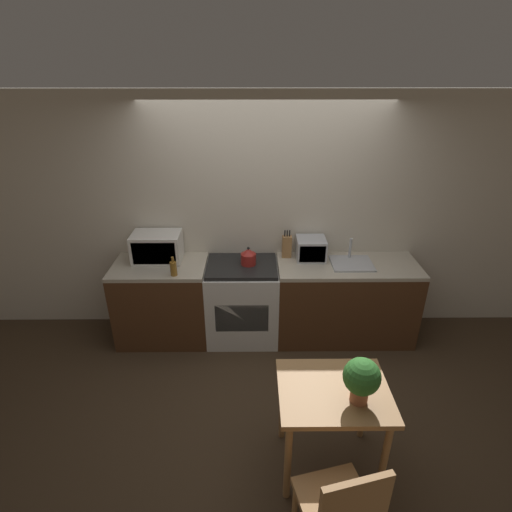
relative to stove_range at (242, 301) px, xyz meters
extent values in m
plane|color=#3D2D1E|center=(0.25, -0.78, -0.45)|extent=(16.00, 16.00, 0.00)
cube|color=beige|center=(0.25, 0.34, 0.85)|extent=(10.00, 0.06, 2.60)
cube|color=#4C2D19|center=(-0.87, 0.00, -0.02)|extent=(0.98, 0.62, 0.86)
cube|color=#B7AD99|center=(-0.87, 0.00, 0.43)|extent=(0.98, 0.62, 0.04)
cube|color=#4C2D19|center=(1.13, 0.00, -0.02)|extent=(1.49, 0.62, 0.86)
cube|color=#B7AD99|center=(1.13, 0.00, 0.43)|extent=(1.49, 0.62, 0.04)
cube|color=silver|center=(0.00, 0.00, -0.02)|extent=(0.77, 0.62, 0.86)
cube|color=black|center=(0.00, 0.00, 0.43)|extent=(0.74, 0.57, 0.04)
cube|color=black|center=(0.00, -0.30, -0.02)|extent=(0.55, 0.02, 0.32)
cylinder|color=maroon|center=(0.07, 0.02, 0.51)|extent=(0.16, 0.16, 0.12)
cone|color=maroon|center=(0.07, 0.02, 0.60)|extent=(0.15, 0.15, 0.06)
sphere|color=black|center=(0.07, 0.02, 0.64)|extent=(0.03, 0.03, 0.03)
cube|color=silver|center=(-0.90, 0.13, 0.60)|extent=(0.51, 0.33, 0.30)
cube|color=black|center=(-0.90, -0.04, 0.60)|extent=(0.45, 0.01, 0.24)
cylinder|color=olive|center=(-0.67, -0.22, 0.53)|extent=(0.07, 0.07, 0.15)
cylinder|color=olive|center=(-0.67, -0.22, 0.63)|extent=(0.03, 0.03, 0.06)
cube|color=#9E7042|center=(0.48, 0.19, 0.57)|extent=(0.10, 0.07, 0.24)
cylinder|color=black|center=(0.46, 0.19, 0.73)|extent=(0.01, 0.01, 0.07)
cylinder|color=black|center=(0.48, 0.19, 0.73)|extent=(0.01, 0.01, 0.07)
cylinder|color=black|center=(0.51, 0.19, 0.73)|extent=(0.01, 0.01, 0.07)
cube|color=#ADAFB5|center=(0.74, 0.15, 0.57)|extent=(0.31, 0.29, 0.23)
cube|color=black|center=(0.74, 0.01, 0.57)|extent=(0.27, 0.01, 0.19)
cube|color=#ADAFB5|center=(1.16, 0.00, 0.46)|extent=(0.43, 0.37, 0.02)
cylinder|color=#ADAFB5|center=(1.16, 0.13, 0.58)|extent=(0.03, 0.03, 0.22)
cube|color=#9E7042|center=(0.68, -1.64, 0.29)|extent=(0.78, 0.64, 0.04)
cylinder|color=#9E7042|center=(0.35, -1.90, -0.09)|extent=(0.05, 0.05, 0.72)
cylinder|color=#9E7042|center=(1.01, -1.90, -0.09)|extent=(0.05, 0.05, 0.72)
cylinder|color=#9E7042|center=(0.35, -1.38, -0.09)|extent=(0.05, 0.05, 0.72)
cylinder|color=#9E7042|center=(1.01, -1.38, -0.09)|extent=(0.05, 0.05, 0.72)
cube|color=#9E7042|center=(0.61, -2.24, -0.01)|extent=(0.51, 0.51, 0.04)
cylinder|color=#9E7042|center=(0.39, -2.10, -0.23)|extent=(0.04, 0.04, 0.44)
cylinder|color=#9E7042|center=(0.74, -2.02, -0.23)|extent=(0.04, 0.04, 0.44)
cube|color=#9E7042|center=(0.65, -2.42, 0.24)|extent=(0.40, 0.13, 0.45)
cylinder|color=#9E5B3D|center=(0.83, -1.74, 0.37)|extent=(0.12, 0.12, 0.11)
sphere|color=#2D6B28|center=(0.83, -1.74, 0.53)|extent=(0.25, 0.25, 0.25)
camera|label=1|loc=(0.12, -3.73, 2.37)|focal=28.00mm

